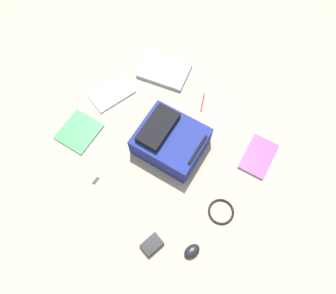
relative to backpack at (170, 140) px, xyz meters
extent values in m
plane|color=gray|center=(0.05, -0.03, -0.09)|extent=(4.04, 4.04, 0.00)
cube|color=navy|center=(-0.01, 0.00, -0.01)|extent=(0.41, 0.36, 0.16)
cube|color=black|center=(0.08, 0.01, 0.09)|extent=(0.16, 0.28, 0.04)
cylinder|color=black|center=(-0.18, -0.01, 0.08)|extent=(0.03, 0.20, 0.02)
cube|color=#929296|center=(0.35, -0.43, -0.08)|extent=(0.37, 0.30, 0.02)
cube|color=#B7B7BC|center=(0.35, -0.43, -0.06)|extent=(0.36, 0.29, 0.01)
cube|color=silver|center=(-0.48, -0.26, -0.08)|extent=(0.18, 0.26, 0.02)
cube|color=purple|center=(-0.48, -0.26, -0.07)|extent=(0.19, 0.27, 0.00)
cube|color=silver|center=(0.52, 0.25, -0.08)|extent=(0.23, 0.25, 0.01)
cube|color=#2D8C3F|center=(0.52, 0.25, -0.08)|extent=(0.23, 0.25, 0.00)
cube|color=silver|center=(0.53, -0.08, -0.08)|extent=(0.23, 0.30, 0.01)
cube|color=silver|center=(0.53, -0.08, -0.07)|extent=(0.24, 0.31, 0.00)
ellipsoid|color=black|center=(-0.46, 0.44, -0.07)|extent=(0.09, 0.11, 0.04)
torus|color=black|center=(-0.47, 0.16, -0.08)|extent=(0.15, 0.15, 0.01)
cube|color=black|center=(-0.26, 0.54, -0.07)|extent=(0.10, 0.13, 0.04)
cylinder|color=red|center=(0.00, -0.38, -0.08)|extent=(0.06, 0.13, 0.01)
cube|color=black|center=(0.23, 0.44, -0.08)|extent=(0.02, 0.05, 0.01)
camera|label=1|loc=(-0.45, 0.65, 1.73)|focal=34.11mm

